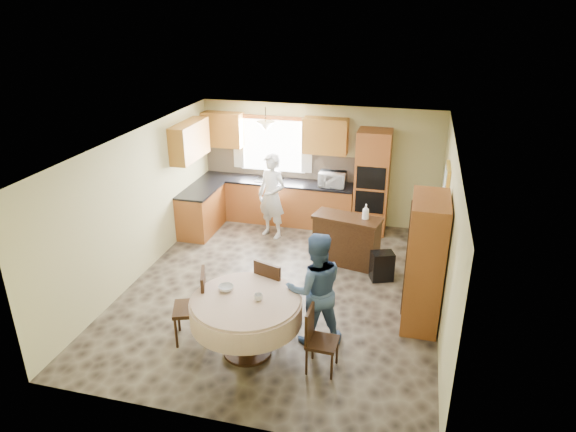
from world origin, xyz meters
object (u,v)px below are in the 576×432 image
(dining_table, at_px, (246,311))
(person_sink, at_px, (272,196))
(chair_right, at_px, (317,337))
(sideboard, at_px, (346,241))
(cupboard, at_px, (425,262))
(oven_tower, at_px, (372,182))
(person_dining, at_px, (315,289))
(chair_left, at_px, (196,302))
(chair_back, at_px, (272,289))

(dining_table, bearing_deg, person_sink, 100.84)
(chair_right, bearing_deg, dining_table, 87.33)
(sideboard, distance_m, cupboard, 2.09)
(oven_tower, distance_m, person_dining, 3.95)
(chair_left, relative_size, person_sink, 0.61)
(cupboard, distance_m, chair_right, 2.00)
(chair_left, relative_size, chair_back, 0.99)
(cupboard, distance_m, chair_left, 3.29)
(dining_table, bearing_deg, chair_right, -4.80)
(sideboard, xyz_separation_m, cupboard, (1.33, -1.52, 0.55))
(chair_back, xyz_separation_m, chair_right, (0.83, -0.82, -0.10))
(sideboard, bearing_deg, dining_table, -95.38)
(dining_table, xyz_separation_m, chair_right, (0.97, -0.08, -0.17))
(chair_left, bearing_deg, person_dining, 81.89)
(cupboard, distance_m, dining_table, 2.65)
(dining_table, bearing_deg, chair_left, 170.09)
(sideboard, bearing_deg, cupboard, -36.65)
(sideboard, height_order, cupboard, cupboard)
(chair_back, relative_size, chair_right, 1.20)
(oven_tower, relative_size, chair_right, 2.40)
(dining_table, relative_size, person_sink, 0.86)
(chair_back, bearing_deg, person_sink, -55.42)
(person_sink, distance_m, person_dining, 3.54)
(chair_left, height_order, person_sink, person_sink)
(sideboard, height_order, person_dining, person_dining)
(chair_right, distance_m, person_sink, 4.14)
(dining_table, bearing_deg, chair_back, 78.78)
(person_sink, relative_size, person_dining, 1.04)
(chair_back, distance_m, chair_right, 1.16)
(dining_table, relative_size, person_dining, 0.90)
(dining_table, xyz_separation_m, person_sink, (-0.71, 3.69, 0.20))
(dining_table, relative_size, chair_left, 1.41)
(dining_table, bearing_deg, cupboard, 31.59)
(chair_right, bearing_deg, sideboard, 3.32)
(oven_tower, xyz_separation_m, chair_left, (-1.95, -4.29, -0.48))
(chair_left, bearing_deg, oven_tower, 134.78)
(sideboard, height_order, chair_right, chair_right)
(person_sink, height_order, person_dining, person_sink)
(chair_left, height_order, chair_right, chair_left)
(oven_tower, height_order, chair_left, oven_tower)
(dining_table, xyz_separation_m, person_dining, (0.82, 0.50, 0.16))
(oven_tower, xyz_separation_m, person_dining, (-0.35, -3.93, -0.23))
(sideboard, height_order, chair_back, chair_back)
(sideboard, height_order, dining_table, sideboard)
(chair_right, xyz_separation_m, person_sink, (-1.68, 3.77, 0.37))
(chair_back, relative_size, person_dining, 0.64)
(dining_table, height_order, person_sink, person_sink)
(cupboard, relative_size, person_sink, 1.13)
(oven_tower, relative_size, person_dining, 1.28)
(chair_right, relative_size, person_sink, 0.52)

